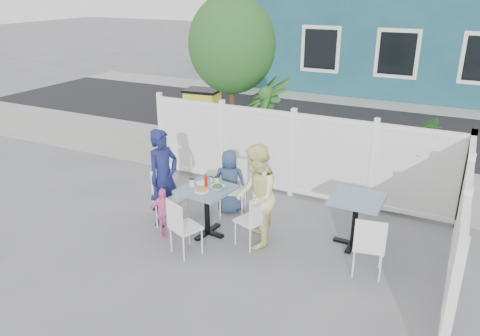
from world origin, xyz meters
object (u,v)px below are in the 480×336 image
at_px(chair_left, 167,192).
at_px(woman, 256,196).
at_px(toddler, 163,212).
at_px(chair_right, 254,217).
at_px(man, 164,178).
at_px(boy, 230,182).
at_px(utility_cabinet, 203,121).
at_px(chair_back, 234,183).
at_px(spare_table, 356,209).
at_px(chair_near, 181,224).
at_px(main_table, 207,198).

height_order(chair_left, woman, woman).
bearing_deg(woman, toddler, -96.68).
distance_m(chair_left, woman, 1.56).
distance_m(chair_right, man, 1.66).
xyz_separation_m(boy, toddler, (-0.55, -1.20, -0.16)).
bearing_deg(utility_cabinet, chair_back, -56.83).
height_order(spare_table, woman, woman).
xyz_separation_m(woman, boy, (-0.86, 0.80, -0.23)).
bearing_deg(woman, chair_near, -70.16).
distance_m(chair_right, toddler, 1.46).
bearing_deg(toddler, chair_left, 72.54).
relative_size(chair_right, chair_near, 0.99).
relative_size(chair_back, chair_near, 1.11).
relative_size(chair_left, chair_right, 1.17).
height_order(chair_right, toddler, chair_right).
bearing_deg(man, chair_back, -32.59).
bearing_deg(chair_right, woman, 31.35).
xyz_separation_m(main_table, chair_left, (-0.73, -0.02, -0.03)).
height_order(man, boy, man).
xyz_separation_m(spare_table, man, (-2.97, -0.68, 0.20)).
distance_m(chair_near, woman, 1.16).
relative_size(spare_table, boy, 0.70).
relative_size(chair_right, chair_back, 0.89).
bearing_deg(boy, chair_left, 30.33).
bearing_deg(chair_near, chair_right, 62.44).
xyz_separation_m(chair_left, toddler, (0.14, -0.33, -0.18)).
relative_size(chair_left, chair_near, 1.15).
height_order(chair_right, man, man).
bearing_deg(chair_left, toddler, 22.36).
bearing_deg(boy, main_table, 71.36).
bearing_deg(spare_table, boy, 175.53).
bearing_deg(toddler, utility_cabinet, 71.87).
bearing_deg(boy, man, 26.79).
xyz_separation_m(chair_back, chair_near, (-0.05, -1.55, -0.06)).
height_order(chair_near, toddler, chair_near).
bearing_deg(boy, chair_near, 69.58).
height_order(spare_table, boy, boy).
xyz_separation_m(chair_near, toddler, (-0.58, 0.36, -0.10)).
height_order(main_table, woman, woman).
relative_size(utility_cabinet, man, 0.85).
bearing_deg(chair_back, man, 27.80).
xyz_separation_m(main_table, chair_right, (0.83, -0.03, -0.11)).
bearing_deg(chair_back, chair_left, 31.10).
bearing_deg(utility_cabinet, man, -74.83).
xyz_separation_m(utility_cabinet, chair_left, (1.45, -3.59, -0.11)).
xyz_separation_m(main_table, toddler, (-0.59, -0.35, -0.21)).
bearing_deg(toddler, main_table, -9.29).
xyz_separation_m(utility_cabinet, man, (1.38, -3.57, 0.12)).
height_order(utility_cabinet, chair_back, utility_cabinet).
height_order(chair_right, chair_near, chair_near).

